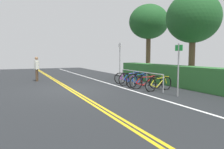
# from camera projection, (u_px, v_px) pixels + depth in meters

# --- Properties ---
(ground_plane) EXTENTS (36.80, 11.53, 0.05)m
(ground_plane) POSITION_uv_depth(u_px,v_px,m) (70.00, 90.00, 10.52)
(ground_plane) COLOR #232628
(centre_line_yellow_inner) EXTENTS (33.12, 0.10, 0.00)m
(centre_line_yellow_inner) POSITION_uv_depth(u_px,v_px,m) (69.00, 90.00, 10.48)
(centre_line_yellow_inner) COLOR gold
(centre_line_yellow_inner) RESTS_ON ground_plane
(centre_line_yellow_outer) EXTENTS (33.12, 0.10, 0.00)m
(centre_line_yellow_outer) POSITION_uv_depth(u_px,v_px,m) (72.00, 89.00, 10.55)
(centre_line_yellow_outer) COLOR gold
(centre_line_yellow_outer) RESTS_ON ground_plane
(bike_lane_stripe_white) EXTENTS (33.12, 0.12, 0.00)m
(bike_lane_stripe_white) POSITION_uv_depth(u_px,v_px,m) (117.00, 86.00, 11.60)
(bike_lane_stripe_white) COLOR white
(bike_lane_stripe_white) RESTS_ON ground_plane
(bike_rack) EXTENTS (4.00, 0.05, 0.83)m
(bike_rack) POSITION_uv_depth(u_px,v_px,m) (140.00, 76.00, 11.37)
(bike_rack) COLOR #9EA0A5
(bike_rack) RESTS_ON ground_plane
(bicycle_0) EXTENTS (0.65, 1.71, 0.72)m
(bicycle_0) POSITION_uv_depth(u_px,v_px,m) (129.00, 78.00, 12.71)
(bicycle_0) COLOR black
(bicycle_0) RESTS_ON ground_plane
(bicycle_1) EXTENTS (0.46, 1.70, 0.77)m
(bicycle_1) POSITION_uv_depth(u_px,v_px,m) (131.00, 79.00, 12.03)
(bicycle_1) COLOR black
(bicycle_1) RESTS_ON ground_plane
(bicycle_2) EXTENTS (0.46, 1.74, 0.78)m
(bicycle_2) POSITION_uv_depth(u_px,v_px,m) (139.00, 80.00, 11.34)
(bicycle_2) COLOR black
(bicycle_2) RESTS_ON ground_plane
(bicycle_3) EXTENTS (0.58, 1.66, 0.71)m
(bicycle_3) POSITION_uv_depth(u_px,v_px,m) (146.00, 82.00, 10.69)
(bicycle_3) COLOR black
(bicycle_3) RESTS_ON ground_plane
(bicycle_4) EXTENTS (0.46, 1.73, 0.71)m
(bicycle_4) POSITION_uv_depth(u_px,v_px,m) (159.00, 84.00, 10.11)
(bicycle_4) COLOR black
(bicycle_4) RESTS_ON ground_plane
(pedestrian) EXTENTS (0.48, 0.32, 1.60)m
(pedestrian) POSITION_uv_depth(u_px,v_px,m) (37.00, 67.00, 13.86)
(pedestrian) COLOR #4C3826
(pedestrian) RESTS_ON ground_plane
(sign_post_near) EXTENTS (0.36, 0.08, 2.51)m
(sign_post_near) POSITION_uv_depth(u_px,v_px,m) (120.00, 58.00, 13.99)
(sign_post_near) COLOR gray
(sign_post_near) RESTS_ON ground_plane
(sign_post_far) EXTENTS (0.36, 0.08, 2.17)m
(sign_post_far) POSITION_uv_depth(u_px,v_px,m) (178.00, 65.00, 8.64)
(sign_post_far) COLOR gray
(sign_post_far) RESTS_ON ground_plane
(hedge_backdrop) EXTENTS (12.95, 1.03, 1.12)m
(hedge_backdrop) POSITION_uv_depth(u_px,v_px,m) (191.00, 77.00, 10.90)
(hedge_backdrop) COLOR #2D6B30
(hedge_backdrop) RESTS_ON ground_plane
(tree_near_left) EXTENTS (2.93, 2.93, 5.47)m
(tree_near_left) POSITION_uv_depth(u_px,v_px,m) (149.00, 22.00, 15.86)
(tree_near_left) COLOR brown
(tree_near_left) RESTS_ON ground_plane
(tree_mid) EXTENTS (2.96, 2.96, 5.17)m
(tree_mid) POSITION_uv_depth(u_px,v_px,m) (193.00, 18.00, 11.76)
(tree_mid) COLOR brown
(tree_mid) RESTS_ON ground_plane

